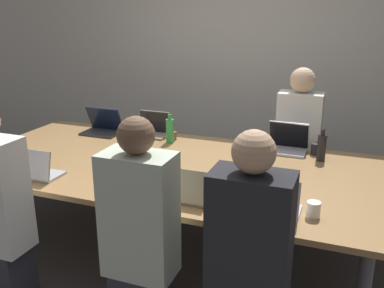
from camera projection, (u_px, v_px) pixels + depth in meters
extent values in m
plane|color=#383333|center=(170.00, 243.00, 3.62)|extent=(24.00, 24.00, 0.00)
cube|color=beige|center=(238.00, 53.00, 5.00)|extent=(12.00, 0.06, 2.80)
cube|color=#9E7547|center=(168.00, 166.00, 3.41)|extent=(3.35, 1.62, 0.04)
cylinder|color=#4C4C51|center=(66.00, 160.00, 4.59)|extent=(0.08, 0.08, 0.68)
cylinder|color=#4C4C51|center=(363.00, 204.00, 3.57)|extent=(0.08, 0.08, 0.68)
cube|color=gray|center=(152.00, 135.00, 4.11)|extent=(0.31, 0.21, 0.02)
cube|color=gray|center=(156.00, 121.00, 4.16)|extent=(0.31, 0.05, 0.21)
cube|color=black|center=(155.00, 122.00, 4.15)|extent=(0.31, 0.05, 0.21)
cylinder|color=brown|center=(173.00, 136.00, 4.00)|extent=(0.07, 0.07, 0.08)
cylinder|color=green|center=(170.00, 131.00, 3.90)|extent=(0.07, 0.07, 0.22)
cylinder|color=green|center=(170.00, 117.00, 3.86)|extent=(0.03, 0.03, 0.05)
cube|color=gray|center=(186.00, 196.00, 2.78)|extent=(0.33, 0.20, 0.02)
cube|color=gray|center=(181.00, 186.00, 2.67)|extent=(0.34, 0.06, 0.20)
cube|color=#0F1933|center=(181.00, 185.00, 2.68)|extent=(0.33, 0.06, 0.20)
cube|color=beige|center=(139.00, 216.00, 2.36)|extent=(0.40, 0.24, 0.72)
sphere|color=brown|center=(136.00, 135.00, 2.21)|extent=(0.20, 0.20, 0.20)
cylinder|color=brown|center=(226.00, 195.00, 2.71)|extent=(0.09, 0.09, 0.10)
cylinder|color=black|center=(232.00, 185.00, 2.74)|extent=(0.06, 0.06, 0.19)
cylinder|color=black|center=(233.00, 168.00, 2.70)|extent=(0.03, 0.03, 0.04)
cube|color=#B7B7BC|center=(40.00, 174.00, 3.15)|extent=(0.32, 0.21, 0.02)
cube|color=#B7B7BC|center=(30.00, 164.00, 3.04)|extent=(0.33, 0.06, 0.21)
cube|color=#0F1933|center=(31.00, 164.00, 3.05)|extent=(0.32, 0.06, 0.20)
cube|color=#2D2D38|center=(6.00, 276.00, 2.80)|extent=(0.32, 0.24, 0.45)
cube|color=#333338|center=(101.00, 133.00, 4.19)|extent=(0.36, 0.25, 0.02)
cube|color=#333338|center=(105.00, 118.00, 4.23)|extent=(0.36, 0.11, 0.24)
cube|color=#0F1933|center=(104.00, 119.00, 4.22)|extent=(0.36, 0.11, 0.23)
cylinder|color=white|center=(125.00, 132.00, 4.10)|extent=(0.08, 0.08, 0.08)
cube|color=#B7B7BC|center=(286.00, 151.00, 3.65)|extent=(0.33, 0.24, 0.02)
cube|color=#B7B7BC|center=(289.00, 134.00, 3.69)|extent=(0.33, 0.09, 0.24)
cube|color=black|center=(289.00, 135.00, 3.69)|extent=(0.33, 0.09, 0.23)
cube|color=#2D2D38|center=(294.00, 189.00, 4.15)|extent=(0.32, 0.24, 0.45)
cube|color=silver|center=(299.00, 131.00, 3.97)|extent=(0.40, 0.24, 0.72)
sphere|color=beige|center=(303.00, 80.00, 3.82)|extent=(0.23, 0.23, 0.23)
cylinder|color=#232328|center=(316.00, 149.00, 3.59)|extent=(0.08, 0.08, 0.10)
cylinder|color=black|center=(322.00, 148.00, 3.43)|extent=(0.07, 0.07, 0.22)
cylinder|color=black|center=(323.00, 132.00, 3.39)|extent=(0.03, 0.03, 0.05)
cube|color=#B7B7BC|center=(270.00, 209.00, 2.60)|extent=(0.35, 0.23, 0.02)
cube|color=#B7B7BC|center=(268.00, 198.00, 2.47)|extent=(0.36, 0.05, 0.23)
cube|color=silver|center=(268.00, 197.00, 2.48)|extent=(0.35, 0.05, 0.23)
cube|color=#232328|center=(250.00, 242.00, 2.09)|extent=(0.40, 0.24, 0.72)
sphere|color=tan|center=(254.00, 152.00, 1.95)|extent=(0.21, 0.21, 0.21)
cylinder|color=white|center=(313.00, 209.00, 2.52)|extent=(0.08, 0.08, 0.10)
cube|color=black|center=(142.00, 166.00, 3.27)|extent=(0.06, 0.15, 0.05)
cube|color=silver|center=(124.00, 157.00, 3.53)|extent=(0.23, 0.19, 0.02)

